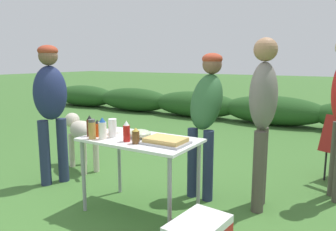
{
  "coord_description": "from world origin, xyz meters",
  "views": [
    {
      "loc": [
        1.8,
        -2.45,
        1.48
      ],
      "look_at": [
        0.01,
        0.5,
        0.89
      ],
      "focal_mm": 35.0,
      "sensor_mm": 36.0,
      "label": 1
    }
  ],
  "objects_px": {
    "beer_bottle": "(136,136)",
    "standing_person_in_red_jacket": "(263,108)",
    "mixing_bowl": "(139,134)",
    "spice_jar": "(92,129)",
    "food_tray": "(166,141)",
    "mayo_bottle": "(103,129)",
    "standing_person_in_olive_jacket": "(51,100)",
    "bbq_sauce_bottle": "(90,126)",
    "dog": "(81,133)",
    "folding_table": "(140,146)",
    "paper_cup_stack": "(112,128)",
    "ketchup_bottle": "(127,132)",
    "plate_stack": "(111,132)",
    "hot_sauce_bottle": "(98,128)",
    "standing_person_with_beanie": "(206,108)"
  },
  "relations": [
    {
      "from": "mayo_bottle",
      "to": "dog",
      "type": "height_order",
      "value": "mayo_bottle"
    },
    {
      "from": "plate_stack",
      "to": "mayo_bottle",
      "type": "bearing_deg",
      "value": -65.26
    },
    {
      "from": "standing_person_in_red_jacket",
      "to": "beer_bottle",
      "type": "bearing_deg",
      "value": -55.04
    },
    {
      "from": "food_tray",
      "to": "mayo_bottle",
      "type": "distance_m",
      "value": 0.63
    },
    {
      "from": "bbq_sauce_bottle",
      "to": "standing_person_in_red_jacket",
      "type": "distance_m",
      "value": 1.69
    },
    {
      "from": "plate_stack",
      "to": "bbq_sauce_bottle",
      "type": "relative_size",
      "value": 1.06
    },
    {
      "from": "spice_jar",
      "to": "folding_table",
      "type": "bearing_deg",
      "value": 31.94
    },
    {
      "from": "standing_person_in_olive_jacket",
      "to": "ketchup_bottle",
      "type": "bearing_deg",
      "value": -77.15
    },
    {
      "from": "spice_jar",
      "to": "standing_person_in_red_jacket",
      "type": "bearing_deg",
      "value": 35.07
    },
    {
      "from": "bbq_sauce_bottle",
      "to": "ketchup_bottle",
      "type": "relative_size",
      "value": 1.08
    },
    {
      "from": "folding_table",
      "to": "bbq_sauce_bottle",
      "type": "bearing_deg",
      "value": -161.2
    },
    {
      "from": "food_tray",
      "to": "dog",
      "type": "distance_m",
      "value": 1.94
    },
    {
      "from": "food_tray",
      "to": "paper_cup_stack",
      "type": "relative_size",
      "value": 2.19
    },
    {
      "from": "folding_table",
      "to": "food_tray",
      "type": "xyz_separation_m",
      "value": [
        0.31,
        -0.04,
        0.1
      ]
    },
    {
      "from": "paper_cup_stack",
      "to": "spice_jar",
      "type": "height_order",
      "value": "spice_jar"
    },
    {
      "from": "spice_jar",
      "to": "standing_person_with_beanie",
      "type": "bearing_deg",
      "value": 51.88
    },
    {
      "from": "paper_cup_stack",
      "to": "beer_bottle",
      "type": "distance_m",
      "value": 0.35
    },
    {
      "from": "standing_person_in_olive_jacket",
      "to": "standing_person_in_red_jacket",
      "type": "bearing_deg",
      "value": -51.9
    },
    {
      "from": "spice_jar",
      "to": "beer_bottle",
      "type": "relative_size",
      "value": 1.28
    },
    {
      "from": "hot_sauce_bottle",
      "to": "beer_bottle",
      "type": "distance_m",
      "value": 0.49
    },
    {
      "from": "food_tray",
      "to": "ketchup_bottle",
      "type": "xyz_separation_m",
      "value": [
        -0.35,
        -0.11,
        0.06
      ]
    },
    {
      "from": "standing_person_with_beanie",
      "to": "spice_jar",
      "type": "bearing_deg",
      "value": -124.78
    },
    {
      "from": "mixing_bowl",
      "to": "ketchup_bottle",
      "type": "distance_m",
      "value": 0.19
    },
    {
      "from": "ketchup_bottle",
      "to": "standing_person_in_olive_jacket",
      "type": "height_order",
      "value": "standing_person_in_olive_jacket"
    },
    {
      "from": "mixing_bowl",
      "to": "spice_jar",
      "type": "relative_size",
      "value": 1.21
    },
    {
      "from": "bbq_sauce_bottle",
      "to": "spice_jar",
      "type": "relative_size",
      "value": 1.11
    },
    {
      "from": "food_tray",
      "to": "beer_bottle",
      "type": "xyz_separation_m",
      "value": [
        -0.23,
        -0.13,
        0.04
      ]
    },
    {
      "from": "paper_cup_stack",
      "to": "mayo_bottle",
      "type": "bearing_deg",
      "value": -105.09
    },
    {
      "from": "bbq_sauce_bottle",
      "to": "mayo_bottle",
      "type": "bearing_deg",
      "value": -8.7
    },
    {
      "from": "mixing_bowl",
      "to": "beer_bottle",
      "type": "bearing_deg",
      "value": -61.96
    },
    {
      "from": "spice_jar",
      "to": "mayo_bottle",
      "type": "height_order",
      "value": "mayo_bottle"
    },
    {
      "from": "paper_cup_stack",
      "to": "standing_person_in_red_jacket",
      "type": "bearing_deg",
      "value": 32.91
    },
    {
      "from": "standing_person_in_olive_jacket",
      "to": "paper_cup_stack",
      "type": "bearing_deg",
      "value": -75.95
    },
    {
      "from": "mixing_bowl",
      "to": "standing_person_in_olive_jacket",
      "type": "relative_size",
      "value": 0.14
    },
    {
      "from": "mayo_bottle",
      "to": "dog",
      "type": "relative_size",
      "value": 0.22
    },
    {
      "from": "paper_cup_stack",
      "to": "hot_sauce_bottle",
      "type": "height_order",
      "value": "paper_cup_stack"
    },
    {
      "from": "spice_jar",
      "to": "standing_person_in_red_jacket",
      "type": "distance_m",
      "value": 1.65
    },
    {
      "from": "bbq_sauce_bottle",
      "to": "standing_person_in_olive_jacket",
      "type": "xyz_separation_m",
      "value": [
        -0.86,
        0.25,
        0.17
      ]
    },
    {
      "from": "standing_person_in_olive_jacket",
      "to": "bbq_sauce_bottle",
      "type": "bearing_deg",
      "value": -83.11
    },
    {
      "from": "folding_table",
      "to": "spice_jar",
      "type": "bearing_deg",
      "value": -148.06
    },
    {
      "from": "folding_table",
      "to": "plate_stack",
      "type": "height_order",
      "value": "plate_stack"
    },
    {
      "from": "standing_person_in_olive_jacket",
      "to": "dog",
      "type": "height_order",
      "value": "standing_person_in_olive_jacket"
    },
    {
      "from": "food_tray",
      "to": "paper_cup_stack",
      "type": "height_order",
      "value": "paper_cup_stack"
    },
    {
      "from": "paper_cup_stack",
      "to": "standing_person_in_red_jacket",
      "type": "xyz_separation_m",
      "value": [
        1.22,
        0.79,
        0.19
      ]
    },
    {
      "from": "paper_cup_stack",
      "to": "standing_person_in_olive_jacket",
      "type": "height_order",
      "value": "standing_person_in_olive_jacket"
    },
    {
      "from": "beer_bottle",
      "to": "standing_person_in_red_jacket",
      "type": "distance_m",
      "value": 1.26
    },
    {
      "from": "plate_stack",
      "to": "spice_jar",
      "type": "xyz_separation_m",
      "value": [
        0.01,
        -0.28,
        0.08
      ]
    },
    {
      "from": "mixing_bowl",
      "to": "spice_jar",
      "type": "bearing_deg",
      "value": -143.18
    },
    {
      "from": "folding_table",
      "to": "bbq_sauce_bottle",
      "type": "distance_m",
      "value": 0.54
    },
    {
      "from": "plate_stack",
      "to": "mixing_bowl",
      "type": "bearing_deg",
      "value": -1.3
    }
  ]
}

